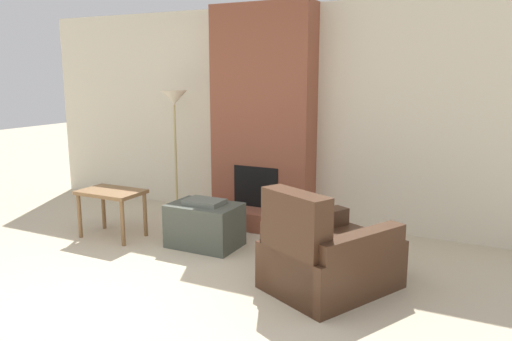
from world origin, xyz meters
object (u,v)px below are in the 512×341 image
Objects in this scene: armchair at (325,259)px; floor_lamp_left at (174,107)px; ottoman at (205,224)px; side_table at (112,198)px.

floor_lamp_left is at bearing -2.75° from armchair.
floor_lamp_left is (-1.01, 0.92, 1.15)m from ottoman.
armchair reaches higher than side_table.
armchair is 3.07m from floor_lamp_left.
ottoman is at bearing 10.36° from side_table.
armchair is at bearing -29.22° from floor_lamp_left.
ottoman is 1.13m from side_table.
floor_lamp_left reaches higher than armchair.
side_table is at bearing -94.07° from floor_lamp_left.
ottoman is 0.46× the size of floor_lamp_left.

